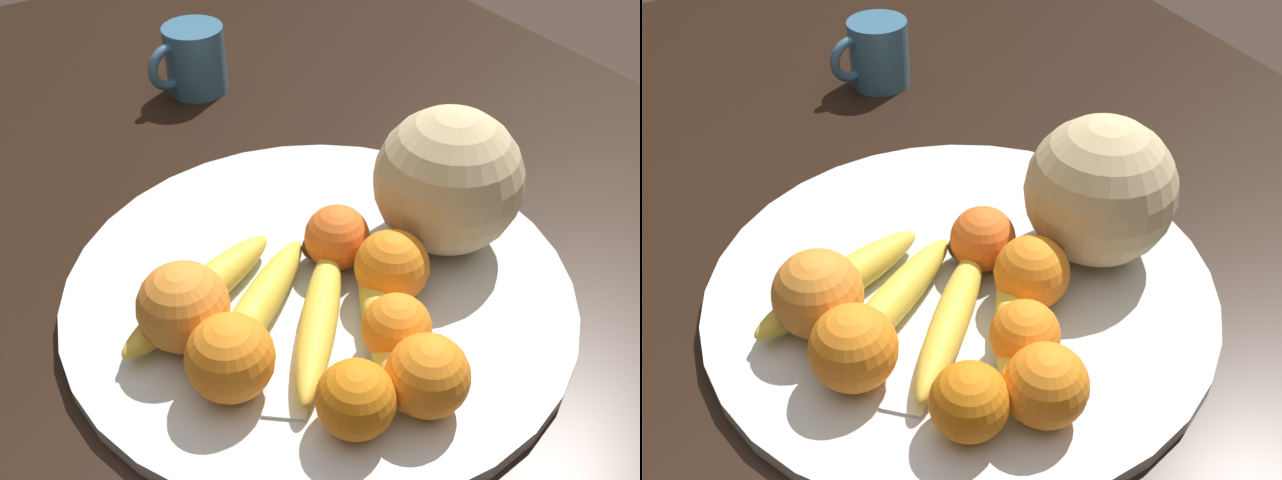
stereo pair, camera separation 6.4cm
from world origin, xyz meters
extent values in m
cube|color=black|center=(0.00, 0.00, 0.71)|extent=(1.66, 1.11, 0.04)
cube|color=black|center=(0.75, -0.47, 0.34)|extent=(0.07, 0.07, 0.69)
cylinder|color=silver|center=(0.00, 0.02, 0.74)|extent=(0.46, 0.46, 0.01)
torus|color=navy|center=(0.00, 0.02, 0.74)|extent=(0.46, 0.46, 0.01)
sphere|color=#C6B284|center=(-0.01, -0.11, 0.81)|extent=(0.14, 0.14, 0.14)
sphere|color=#473819|center=(0.03, 0.01, 0.76)|extent=(0.02, 0.02, 0.02)
ellipsoid|color=gold|center=(0.03, 0.12, 0.76)|extent=(0.10, 0.18, 0.03)
ellipsoid|color=gold|center=(-0.01, 0.09, 0.76)|extent=(0.13, 0.17, 0.03)
ellipsoid|color=gold|center=(-0.05, 0.05, 0.76)|extent=(0.16, 0.14, 0.03)
ellipsoid|color=gold|center=(-0.09, 0.01, 0.76)|extent=(0.17, 0.11, 0.03)
sphere|color=orange|center=(-0.10, 0.01, 0.77)|extent=(0.06, 0.06, 0.06)
sphere|color=orange|center=(-0.16, 0.03, 0.77)|extent=(0.06, 0.06, 0.06)
sphere|color=orange|center=(-0.15, 0.08, 0.77)|extent=(0.06, 0.06, 0.06)
sphere|color=orange|center=(-0.07, 0.14, 0.78)|extent=(0.07, 0.07, 0.07)
sphere|color=orange|center=(0.01, -0.01, 0.77)|extent=(0.06, 0.06, 0.06)
sphere|color=orange|center=(-0.05, -0.02, 0.78)|extent=(0.07, 0.07, 0.07)
sphere|color=orange|center=(0.00, 0.15, 0.78)|extent=(0.08, 0.08, 0.08)
cube|color=white|center=(-0.08, 0.10, 0.74)|extent=(0.09, 0.08, 0.00)
cylinder|color=#386689|center=(0.41, -0.06, 0.77)|extent=(0.08, 0.08, 0.09)
torus|color=#386689|center=(0.40, -0.02, 0.78)|extent=(0.03, 0.06, 0.06)
camera|label=1|loc=(-0.41, 0.29, 1.20)|focal=42.00mm
camera|label=2|loc=(-0.45, 0.23, 1.20)|focal=42.00mm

